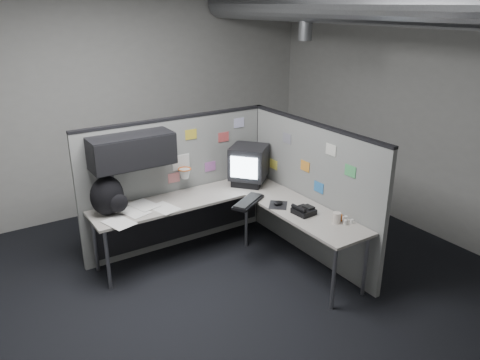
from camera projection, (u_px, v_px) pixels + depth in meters
room at (290, 87)px, 4.55m from camera, size 5.62×5.62×3.22m
partition_back at (167, 173)px, 5.49m from camera, size 2.44×0.42×1.63m
partition_right at (311, 190)px, 5.44m from camera, size 0.07×2.23×1.63m
desk at (219, 210)px, 5.41m from camera, size 2.31×2.11×0.73m
monitor at (249, 164)px, 5.81m from camera, size 0.60×0.60×0.49m
keyboard at (248, 202)px, 5.30m from camera, size 0.52×0.40×0.04m
mouse at (278, 204)px, 5.25m from camera, size 0.31×0.31×0.05m
phone at (303, 211)px, 5.03m from camera, size 0.21×0.23×0.10m
bottles at (345, 220)px, 4.84m from camera, size 0.12×0.14×0.07m
cup at (337, 218)px, 4.82m from camera, size 0.10×0.10×0.12m
papers at (141, 212)px, 5.09m from camera, size 0.86×0.66×0.01m
backpack at (108, 196)px, 4.95m from camera, size 0.41×0.37×0.44m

